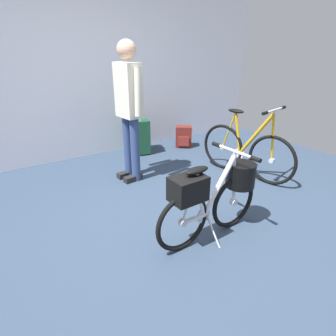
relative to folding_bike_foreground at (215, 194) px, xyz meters
name	(u,v)px	position (x,y,z in m)	size (l,w,h in m)	color
ground_plane	(173,236)	(-0.31, 0.17, -0.42)	(6.50, 6.50, 0.00)	#2D3D51
back_wall	(73,46)	(-0.31, 2.67, 1.16)	(6.50, 0.10, 3.15)	silver
folding_bike_foreground	(215,194)	(0.00, 0.00, 0.00)	(1.10, 0.53, 0.78)	black
display_bike_left	(246,150)	(1.20, 0.77, -0.06)	(0.53, 1.30, 0.93)	black
visitor_near_wall	(129,105)	(-0.06, 1.49, 0.53)	(0.30, 0.53, 1.65)	navy
rolling_suitcase	(142,135)	(0.51, 2.29, -0.13)	(0.26, 0.39, 0.83)	#19472D
backpack_on_floor	(184,137)	(1.22, 2.15, -0.24)	(0.32, 0.30, 0.35)	maroon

